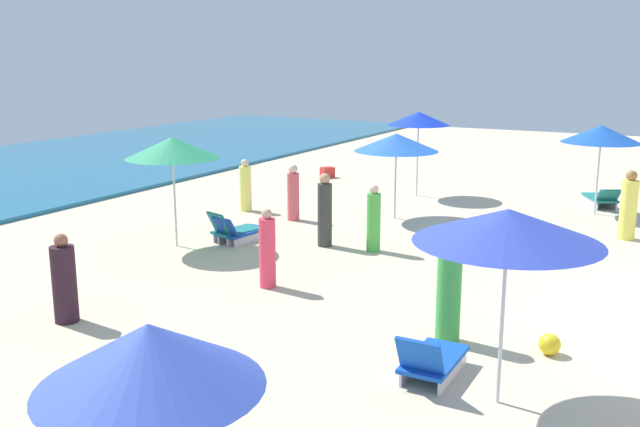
{
  "coord_description": "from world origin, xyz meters",
  "views": [
    {
      "loc": [
        -12.51,
        0.44,
        4.37
      ],
      "look_at": [
        0.58,
        7.52,
        1.03
      ],
      "focal_mm": 39.69,
      "sensor_mm": 36.0,
      "label": 1
    }
  ],
  "objects_px": {
    "lounge_chair_0_0": "(601,199)",
    "beachgoer_3": "(293,194)",
    "umbrella_2": "(172,148)",
    "umbrella_5": "(419,119)",
    "beachgoer_7": "(629,207)",
    "umbrella_4": "(396,142)",
    "beach_ball_2": "(136,367)",
    "beachgoer_6": "(64,282)",
    "umbrella_0": "(601,134)",
    "beachgoer_2": "(449,295)",
    "lounge_chair_2_0": "(234,230)",
    "lounge_chair_6_0": "(431,361)",
    "lounge_chair_2_1": "(240,232)",
    "cooler_box_0": "(327,172)",
    "umbrella_6": "(508,226)",
    "beachgoer_0": "(267,251)",
    "beach_ball_1": "(550,344)",
    "beachgoer_5": "(325,212)",
    "umbrella_1": "(149,356)",
    "beachgoer_4": "(245,187)",
    "beachgoer_1": "(374,220)"
  },
  "relations": [
    {
      "from": "cooler_box_0",
      "to": "beach_ball_1",
      "type": "xyz_separation_m",
      "value": [
        -12.24,
        -10.21,
        -0.03
      ]
    },
    {
      "from": "beachgoer_7",
      "to": "beach_ball_1",
      "type": "height_order",
      "value": "beachgoer_7"
    },
    {
      "from": "umbrella_5",
      "to": "beachgoer_3",
      "type": "distance_m",
      "value": 5.38
    },
    {
      "from": "umbrella_0",
      "to": "beachgoer_1",
      "type": "height_order",
      "value": "umbrella_0"
    },
    {
      "from": "lounge_chair_0_0",
      "to": "umbrella_2",
      "type": "xyz_separation_m",
      "value": [
        -9.35,
        8.15,
        2.06
      ]
    },
    {
      "from": "beach_ball_2",
      "to": "beachgoer_7",
      "type": "bearing_deg",
      "value": -24.12
    },
    {
      "from": "umbrella_0",
      "to": "beachgoer_0",
      "type": "height_order",
      "value": "umbrella_0"
    },
    {
      "from": "beachgoer_0",
      "to": "beachgoer_7",
      "type": "relative_size",
      "value": 0.91
    },
    {
      "from": "beachgoer_4",
      "to": "cooler_box_0",
      "type": "relative_size",
      "value": 3.23
    },
    {
      "from": "lounge_chair_2_1",
      "to": "beachgoer_3",
      "type": "bearing_deg",
      "value": -81.47
    },
    {
      "from": "lounge_chair_2_1",
      "to": "beachgoer_6",
      "type": "xyz_separation_m",
      "value": [
        -5.67,
        -0.43,
        0.45
      ]
    },
    {
      "from": "umbrella_0",
      "to": "umbrella_4",
      "type": "bearing_deg",
      "value": 123.88
    },
    {
      "from": "lounge_chair_0_0",
      "to": "lounge_chair_2_0",
      "type": "height_order",
      "value": "lounge_chair_2_0"
    },
    {
      "from": "umbrella_1",
      "to": "beachgoer_6",
      "type": "relative_size",
      "value": 1.54
    },
    {
      "from": "lounge_chair_0_0",
      "to": "lounge_chair_2_1",
      "type": "xyz_separation_m",
      "value": [
        -8.33,
        7.07,
        -0.01
      ]
    },
    {
      "from": "umbrella_5",
      "to": "beachgoer_7",
      "type": "height_order",
      "value": "umbrella_5"
    },
    {
      "from": "lounge_chair_2_1",
      "to": "umbrella_6",
      "type": "relative_size",
      "value": 0.58
    },
    {
      "from": "beachgoer_3",
      "to": "cooler_box_0",
      "type": "relative_size",
      "value": 3.31
    },
    {
      "from": "umbrella_4",
      "to": "umbrella_6",
      "type": "distance_m",
      "value": 10.5
    },
    {
      "from": "lounge_chair_6_0",
      "to": "beachgoer_7",
      "type": "height_order",
      "value": "beachgoer_7"
    },
    {
      "from": "umbrella_2",
      "to": "beachgoer_4",
      "type": "relative_size",
      "value": 1.72
    },
    {
      "from": "umbrella_0",
      "to": "beachgoer_0",
      "type": "bearing_deg",
      "value": 154.63
    },
    {
      "from": "lounge_chair_0_0",
      "to": "beach_ball_1",
      "type": "height_order",
      "value": "lounge_chair_0_0"
    },
    {
      "from": "umbrella_1",
      "to": "beachgoer_0",
      "type": "relative_size",
      "value": 1.52
    },
    {
      "from": "umbrella_0",
      "to": "cooler_box_0",
      "type": "relative_size",
      "value": 5.41
    },
    {
      "from": "beachgoer_4",
      "to": "beachgoer_7",
      "type": "bearing_deg",
      "value": -96.67
    },
    {
      "from": "beachgoer_2",
      "to": "beachgoer_3",
      "type": "distance_m",
      "value": 8.74
    },
    {
      "from": "umbrella_0",
      "to": "lounge_chair_2_0",
      "type": "xyz_separation_m",
      "value": [
        -7.3,
        7.18,
        -1.98
      ]
    },
    {
      "from": "umbrella_5",
      "to": "beachgoer_3",
      "type": "xyz_separation_m",
      "value": [
        -4.8,
        1.71,
        -1.72
      ]
    },
    {
      "from": "umbrella_4",
      "to": "beachgoer_1",
      "type": "relative_size",
      "value": 1.51
    },
    {
      "from": "umbrella_4",
      "to": "beachgoer_7",
      "type": "xyz_separation_m",
      "value": [
        0.62,
        -5.8,
        -1.3
      ]
    },
    {
      "from": "umbrella_4",
      "to": "beach_ball_2",
      "type": "bearing_deg",
      "value": -176.44
    },
    {
      "from": "umbrella_4",
      "to": "beach_ball_2",
      "type": "xyz_separation_m",
      "value": [
        -10.83,
        -0.67,
        -1.9
      ]
    },
    {
      "from": "beachgoer_3",
      "to": "beachgoer_7",
      "type": "relative_size",
      "value": 0.9
    },
    {
      "from": "umbrella_5",
      "to": "umbrella_4",
      "type": "bearing_deg",
      "value": -169.23
    },
    {
      "from": "umbrella_1",
      "to": "umbrella_5",
      "type": "distance_m",
      "value": 17.51
    },
    {
      "from": "beachgoer_2",
      "to": "cooler_box_0",
      "type": "height_order",
      "value": "beachgoer_2"
    },
    {
      "from": "lounge_chair_6_0",
      "to": "beachgoer_6",
      "type": "bearing_deg",
      "value": 7.85
    },
    {
      "from": "beachgoer_6",
      "to": "umbrella_2",
      "type": "bearing_deg",
      "value": 133.01
    },
    {
      "from": "beachgoer_3",
      "to": "beach_ball_1",
      "type": "xyz_separation_m",
      "value": [
        -5.79,
        -7.85,
        -0.56
      ]
    },
    {
      "from": "beachgoer_2",
      "to": "lounge_chair_2_0",
      "type": "bearing_deg",
      "value": 135.22
    },
    {
      "from": "lounge_chair_0_0",
      "to": "beachgoer_3",
      "type": "xyz_separation_m",
      "value": [
        -5.74,
        7.1,
        0.47
      ]
    },
    {
      "from": "beachgoer_3",
      "to": "beachgoer_5",
      "type": "height_order",
      "value": "beachgoer_5"
    },
    {
      "from": "beachgoer_6",
      "to": "umbrella_6",
      "type": "bearing_deg",
      "value": 30.03
    },
    {
      "from": "umbrella_2",
      "to": "beach_ball_1",
      "type": "relative_size",
      "value": 7.83
    },
    {
      "from": "beachgoer_0",
      "to": "beachgoer_6",
      "type": "height_order",
      "value": "beachgoer_0"
    },
    {
      "from": "beach_ball_1",
      "to": "umbrella_0",
      "type": "bearing_deg",
      "value": 4.17
    },
    {
      "from": "umbrella_5",
      "to": "beachgoer_2",
      "type": "bearing_deg",
      "value": -156.85
    },
    {
      "from": "umbrella_5",
      "to": "lounge_chair_0_0",
      "type": "bearing_deg",
      "value": -80.11
    },
    {
      "from": "beachgoer_7",
      "to": "lounge_chair_2_1",
      "type": "bearing_deg",
      "value": -177.38
    }
  ]
}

